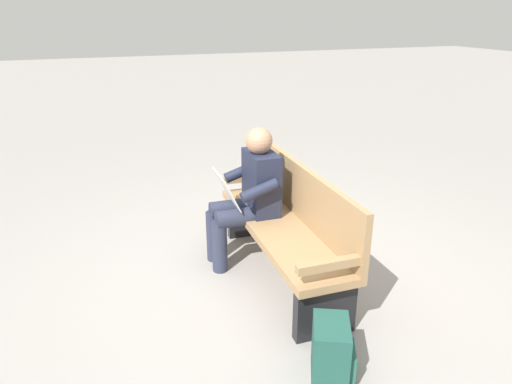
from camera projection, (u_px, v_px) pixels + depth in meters
The scene contains 4 objects.
ground_plane at pixel (280, 275), 3.89m from camera, with size 40.00×40.00×0.00m, color gray.
bench_near at pixel (289, 224), 3.75m from camera, with size 1.81×0.54×0.90m.
person_seated at pixel (249, 193), 3.91m from camera, with size 0.58×0.58×1.18m.
backpack at pixel (331, 352), 2.75m from camera, with size 0.36×0.34×0.38m.
Camera 1 is at (-3.08, 1.38, 2.06)m, focal length 32.89 mm.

